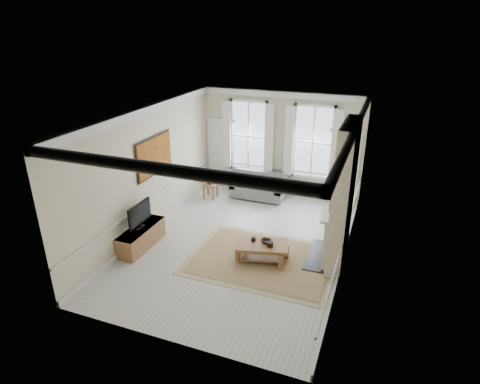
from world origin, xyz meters
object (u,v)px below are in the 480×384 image
at_px(sofa, 259,187).
at_px(side_table, 210,187).
at_px(tv_stand, 141,237).
at_px(coffee_table, 263,247).

relative_size(sofa, side_table, 3.48).
bearing_deg(sofa, tv_stand, -114.03).
bearing_deg(sofa, coffee_table, -70.39).
distance_m(side_table, tv_stand, 3.46).
bearing_deg(tv_stand, side_table, 84.09).
xyz_separation_m(sofa, tv_stand, (-1.81, -4.05, -0.08)).
distance_m(coffee_table, tv_stand, 3.12).
bearing_deg(sofa, side_table, -157.19).
height_order(sofa, tv_stand, sofa).
distance_m(sofa, tv_stand, 4.44).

